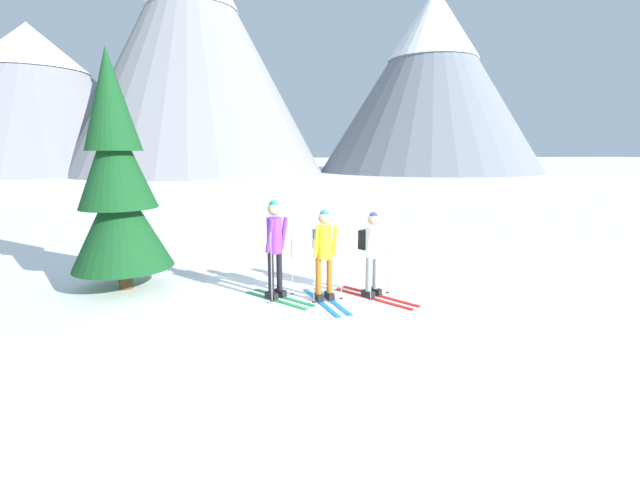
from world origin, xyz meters
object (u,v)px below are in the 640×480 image
at_px(skier_in_yellow, 324,250).
at_px(pine_tree_near, 117,183).
at_px(skier_in_purple, 275,244).
at_px(skier_in_white, 372,250).

distance_m(skier_in_yellow, pine_tree_near, 4.24).
relative_size(skier_in_purple, pine_tree_near, 0.40).
height_order(skier_in_yellow, pine_tree_near, pine_tree_near).
relative_size(skier_in_yellow, pine_tree_near, 0.37).
height_order(skier_in_yellow, skier_in_white, skier_in_yellow).
bearing_deg(pine_tree_near, skier_in_purple, -22.07).
xyz_separation_m(skier_in_purple, skier_in_white, (1.80, -0.22, -0.14)).
relative_size(skier_in_white, pine_tree_near, 0.35).
xyz_separation_m(skier_in_white, pine_tree_near, (-4.74, 1.41, 1.22)).
relative_size(skier_in_purple, skier_in_white, 1.14).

